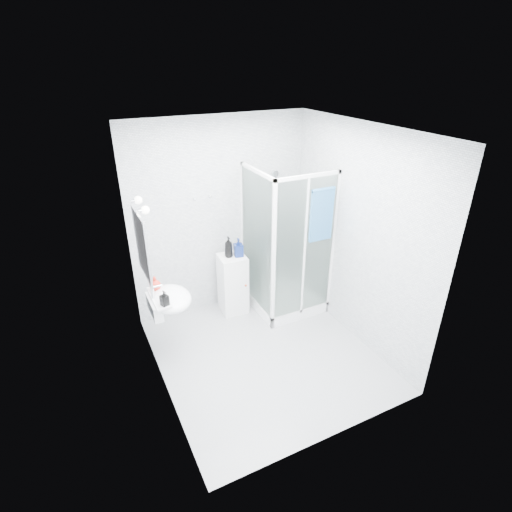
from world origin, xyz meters
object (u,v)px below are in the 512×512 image
shampoo_bottle_a (229,247)px  soap_dispenser_black (164,298)px  storage_cabinet (233,284)px  wall_basin (168,300)px  hand_towel (322,213)px  shower_enclosure (283,280)px  shampoo_bottle_b (238,247)px  soap_dispenser_orange (155,283)px

shampoo_bottle_a → soap_dispenser_black: bearing=-143.4°
storage_cabinet → shampoo_bottle_a: 0.56m
wall_basin → hand_towel: (1.92, -0.09, 0.72)m
shower_enclosure → storage_cabinet: (-0.63, 0.27, -0.03)m
soap_dispenser_black → wall_basin: bearing=68.3°
wall_basin → shampoo_bottle_a: shampoo_bottle_a is taller
shower_enclosure → shampoo_bottle_b: (-0.55, 0.24, 0.52)m
wall_basin → soap_dispenser_orange: 0.23m
storage_cabinet → shampoo_bottle_b: shampoo_bottle_b is taller
shower_enclosure → soap_dispenser_orange: size_ratio=12.23×
wall_basin → shampoo_bottle_b: shampoo_bottle_b is taller
shower_enclosure → wall_basin: size_ratio=3.57×
shower_enclosure → shampoo_bottle_a: bearing=157.7°
hand_towel → soap_dispenser_orange: hand_towel is taller
shower_enclosure → shampoo_bottle_a: size_ratio=7.12×
wall_basin → shampoo_bottle_a: 1.16m
wall_basin → storage_cabinet: bearing=29.7°
storage_cabinet → hand_towel: hand_towel is taller
shampoo_bottle_b → soap_dispenser_black: (-1.18, -0.75, -0.02)m
soap_dispenser_orange → shampoo_bottle_b: bearing=18.5°
hand_towel → soap_dispenser_black: 2.08m
shower_enclosure → storage_cabinet: 0.69m
shower_enclosure → hand_towel: 1.17m
hand_towel → shampoo_bottle_a: hand_towel is taller
shampoo_bottle_a → shampoo_bottle_b: (0.12, -0.04, -0.02)m
shampoo_bottle_b → storage_cabinet: bearing=162.9°
storage_cabinet → hand_towel: (0.90, -0.67, 1.10)m
soap_dispenser_orange → shower_enclosure: bearing=5.2°
shampoo_bottle_a → storage_cabinet: bearing=-14.4°
wall_basin → shower_enclosure: bearing=10.8°
wall_basin → shampoo_bottle_b: (1.10, 0.56, 0.17)m
soap_dispenser_black → hand_towel: bearing=3.0°
shampoo_bottle_b → soap_dispenser_orange: (-1.19, -0.40, -0.02)m
shampoo_bottle_b → soap_dispenser_black: bearing=-147.7°
hand_towel → soap_dispenser_orange: 2.10m
shower_enclosure → soap_dispenser_black: size_ratio=11.76×
wall_basin → shampoo_bottle_a: (0.98, 0.59, 0.18)m
shower_enclosure → wall_basin: bearing=-169.2°
shower_enclosure → hand_towel: (0.27, -0.40, 1.07)m
storage_cabinet → wall_basin: bearing=-146.9°
hand_towel → soap_dispenser_black: bearing=-177.0°
hand_towel → shampoo_bottle_b: size_ratio=2.67×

